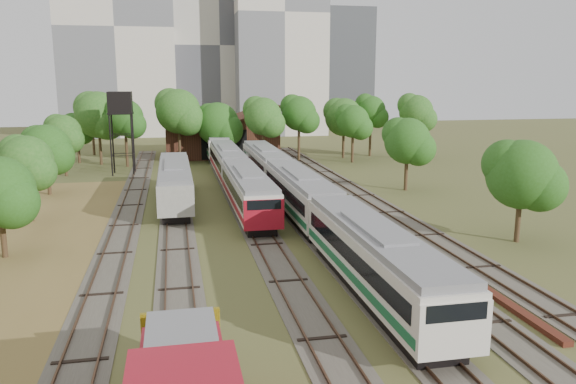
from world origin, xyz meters
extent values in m
plane|color=#475123|center=(0.00, 0.00, 0.00)|extent=(240.00, 240.00, 0.00)
cube|color=brown|center=(-18.00, 8.00, 0.02)|extent=(14.00, 60.00, 0.04)
cube|color=#4C473D|center=(-12.00, 25.00, 0.03)|extent=(2.60, 80.00, 0.06)
cube|color=#472D1E|center=(-12.72, 25.00, 0.12)|extent=(0.08, 80.00, 0.14)
cube|color=#472D1E|center=(-11.28, 25.00, 0.12)|extent=(0.08, 80.00, 0.14)
cube|color=#4C473D|center=(-8.00, 25.00, 0.03)|extent=(2.60, 80.00, 0.06)
cube|color=#472D1E|center=(-8.72, 25.00, 0.12)|extent=(0.08, 80.00, 0.14)
cube|color=#472D1E|center=(-7.28, 25.00, 0.12)|extent=(0.08, 80.00, 0.14)
cube|color=#4C473D|center=(-2.00, 25.00, 0.03)|extent=(2.60, 80.00, 0.06)
cube|color=#472D1E|center=(-2.72, 25.00, 0.12)|extent=(0.08, 80.00, 0.14)
cube|color=#472D1E|center=(-1.28, 25.00, 0.12)|extent=(0.08, 80.00, 0.14)
cube|color=#4C473D|center=(2.00, 25.00, 0.03)|extent=(2.60, 80.00, 0.06)
cube|color=#472D1E|center=(1.28, 25.00, 0.12)|extent=(0.08, 80.00, 0.14)
cube|color=#472D1E|center=(2.72, 25.00, 0.12)|extent=(0.08, 80.00, 0.14)
cube|color=#4C473D|center=(6.00, 25.00, 0.03)|extent=(2.60, 80.00, 0.06)
cube|color=#472D1E|center=(5.28, 25.00, 0.12)|extent=(0.08, 80.00, 0.14)
cube|color=#472D1E|center=(6.72, 25.00, 0.12)|extent=(0.08, 80.00, 0.14)
cube|color=#4C473D|center=(10.00, 25.00, 0.03)|extent=(2.60, 80.00, 0.06)
cube|color=#472D1E|center=(9.28, 25.00, 0.12)|extent=(0.08, 80.00, 0.14)
cube|color=#472D1E|center=(10.72, 25.00, 0.12)|extent=(0.08, 80.00, 0.14)
cube|color=black|center=(-2.00, 20.05, 0.39)|extent=(2.13, 15.64, 0.78)
cube|color=beige|center=(-2.00, 20.05, 1.99)|extent=(2.81, 17.00, 2.42)
cube|color=black|center=(-2.00, 20.05, 2.28)|extent=(2.87, 15.64, 0.82)
cube|color=slate|center=(-2.00, 20.05, 3.37)|extent=(2.59, 16.66, 0.35)
cube|color=maroon|center=(-2.00, 20.05, 1.31)|extent=(2.87, 16.66, 0.44)
cube|color=maroon|center=(-2.00, 11.60, 1.87)|extent=(2.85, 0.25, 2.18)
cube|color=black|center=(-2.00, 37.55, 0.39)|extent=(2.13, 15.64, 0.78)
cube|color=beige|center=(-2.00, 37.55, 1.99)|extent=(2.81, 17.00, 2.42)
cube|color=black|center=(-2.00, 37.55, 2.28)|extent=(2.87, 15.64, 0.82)
cube|color=slate|center=(-2.00, 37.55, 3.37)|extent=(2.59, 16.66, 0.35)
cube|color=maroon|center=(-2.00, 37.55, 1.31)|extent=(2.87, 16.66, 0.44)
cube|color=black|center=(2.00, 0.34, 0.40)|extent=(2.19, 15.64, 0.80)
cube|color=beige|center=(2.00, 0.34, 2.04)|extent=(2.89, 17.00, 2.49)
cube|color=black|center=(2.00, 0.34, 2.34)|extent=(2.95, 15.64, 0.85)
cube|color=slate|center=(2.00, 0.34, 3.47)|extent=(2.66, 16.66, 0.36)
cube|color=#165A34|center=(2.00, 0.34, 1.35)|extent=(2.95, 16.66, 0.45)
cube|color=beige|center=(2.00, -8.11, 1.92)|extent=(2.93, 0.25, 2.24)
cube|color=black|center=(2.00, 17.84, 0.40)|extent=(2.19, 15.64, 0.80)
cube|color=beige|center=(2.00, 17.84, 2.04)|extent=(2.89, 17.00, 2.49)
cube|color=black|center=(2.00, 17.84, 2.34)|extent=(2.95, 15.64, 0.85)
cube|color=slate|center=(2.00, 17.84, 3.47)|extent=(2.66, 16.66, 0.36)
cube|color=#165A34|center=(2.00, 17.84, 1.35)|extent=(2.95, 16.66, 0.45)
cube|color=black|center=(2.00, 35.34, 0.40)|extent=(2.19, 15.64, 0.80)
cube|color=beige|center=(2.00, 35.34, 2.04)|extent=(2.89, 17.00, 2.49)
cube|color=black|center=(2.00, 35.34, 2.34)|extent=(2.95, 15.64, 0.85)
cube|color=slate|center=(2.00, 35.34, 3.47)|extent=(2.66, 16.66, 0.36)
cube|color=#165A34|center=(2.00, 35.34, 1.35)|extent=(2.95, 16.66, 0.45)
cube|color=black|center=(-2.00, 56.05, 0.39)|extent=(2.17, 14.72, 0.79)
cube|color=beige|center=(-2.00, 56.05, 2.02)|extent=(2.86, 16.00, 2.47)
cube|color=black|center=(-2.00, 56.05, 2.32)|extent=(2.92, 14.72, 0.84)
cube|color=slate|center=(-2.00, 56.05, 3.43)|extent=(2.63, 15.68, 0.36)
cube|color=#165A34|center=(-2.00, 56.05, 1.33)|extent=(2.92, 15.68, 0.44)
cube|color=beige|center=(-2.00, 48.10, 1.90)|extent=(2.90, 0.25, 2.22)
cube|color=maroon|center=(-8.00, -9.20, 1.77)|extent=(2.68, 4.40, 1.61)
cube|color=gold|center=(-8.00, -6.05, 1.72)|extent=(2.90, 0.20, 1.93)
cube|color=slate|center=(-8.00, -10.00, 3.54)|extent=(2.15, 3.60, 0.21)
cube|color=black|center=(-8.00, 25.42, 0.39)|extent=(2.15, 16.56, 0.78)
cube|color=gray|center=(-8.00, 25.42, 2.00)|extent=(2.84, 18.00, 2.44)
cube|color=black|center=(-8.00, 25.42, 2.30)|extent=(2.90, 16.56, 0.83)
cube|color=slate|center=(-8.00, 25.42, 3.40)|extent=(2.61, 17.64, 0.35)
cylinder|color=black|center=(-15.13, 41.84, 3.58)|extent=(0.18, 0.18, 7.16)
cylinder|color=black|center=(-12.71, 41.84, 3.58)|extent=(0.18, 0.18, 7.16)
cylinder|color=black|center=(-15.13, 44.25, 3.58)|extent=(0.18, 0.18, 7.16)
cylinder|color=black|center=(-12.71, 44.25, 3.58)|extent=(0.18, 0.18, 7.16)
cube|color=black|center=(-13.92, 43.05, 7.26)|extent=(2.82, 2.82, 0.20)
cube|color=black|center=(-13.92, 43.05, 8.57)|extent=(2.68, 2.68, 2.42)
cube|color=#552418|center=(8.00, -3.00, 0.13)|extent=(0.52, 7.81, 0.26)
cube|color=#552418|center=(8.20, 17.33, 0.14)|extent=(0.53, 8.48, 0.28)
cube|color=#361D13|center=(-1.00, 58.00, 2.75)|extent=(16.00, 11.00, 5.50)
cube|color=#361D13|center=(-5.00, 58.00, 6.10)|extent=(8.45, 11.55, 2.96)
cube|color=#361D13|center=(3.00, 58.00, 6.10)|extent=(8.45, 11.55, 2.96)
cube|color=black|center=(-1.00, 52.55, 2.20)|extent=(6.40, 0.15, 4.12)
cylinder|color=#382616|center=(-18.75, 11.08, 1.69)|extent=(0.36, 0.36, 3.38)
cylinder|color=#382616|center=(-19.31, 20.64, 1.89)|extent=(0.36, 0.36, 3.79)
sphere|color=#255316|center=(-19.31, 20.64, 4.82)|extent=(4.12, 4.12, 4.12)
cylinder|color=#382616|center=(-20.10, 31.69, 1.78)|extent=(0.36, 0.36, 3.55)
sphere|color=#255316|center=(-20.10, 31.69, 4.52)|extent=(4.78, 4.78, 4.78)
cylinder|color=#382616|center=(-20.49, 43.11, 1.98)|extent=(0.36, 0.36, 3.97)
sphere|color=#255316|center=(-20.49, 43.11, 5.05)|extent=(4.24, 4.24, 4.24)
cylinder|color=#382616|center=(-20.61, 53.89, 1.86)|extent=(0.36, 0.36, 3.71)
sphere|color=#255316|center=(-20.61, 53.89, 4.73)|extent=(3.91, 3.91, 3.91)
cylinder|color=#382616|center=(-19.72, 62.15, 2.19)|extent=(0.36, 0.36, 4.38)
sphere|color=#255316|center=(-19.72, 62.15, 5.58)|extent=(3.89, 3.89, 3.89)
cylinder|color=#382616|center=(-17.52, 51.73, 2.60)|extent=(0.36, 0.36, 5.19)
sphere|color=#255316|center=(-17.52, 51.73, 6.61)|extent=(6.11, 6.11, 6.11)
cylinder|color=#382616|center=(-13.96, 49.07, 2.51)|extent=(0.36, 0.36, 5.01)
sphere|color=#255316|center=(-13.96, 49.07, 6.38)|extent=(4.74, 4.74, 4.74)
cylinder|color=#382616|center=(-7.16, 51.48, 2.74)|extent=(0.36, 0.36, 5.47)
sphere|color=#255316|center=(-7.16, 51.48, 6.97)|extent=(5.97, 5.97, 5.97)
cylinder|color=#382616|center=(-1.94, 51.22, 2.04)|extent=(0.36, 0.36, 4.09)
sphere|color=#255316|center=(-1.94, 51.22, 5.20)|extent=(5.87, 5.87, 5.87)
cylinder|color=#382616|center=(3.71, 47.42, 2.51)|extent=(0.36, 0.36, 5.03)
sphere|color=#255316|center=(3.71, 47.42, 6.40)|extent=(4.96, 4.96, 4.96)
cylinder|color=#382616|center=(9.10, 49.77, 2.59)|extent=(0.36, 0.36, 5.18)
sphere|color=#255316|center=(9.10, 49.77, 6.59)|extent=(4.76, 4.76, 4.76)
cylinder|color=#382616|center=(16.11, 51.60, 2.30)|extent=(0.36, 0.36, 4.61)
sphere|color=#255316|center=(16.11, 51.60, 5.86)|extent=(5.42, 5.42, 5.42)
cylinder|color=#382616|center=(20.61, 52.78, 2.64)|extent=(0.36, 0.36, 5.29)
sphere|color=#255316|center=(20.61, 52.78, 6.73)|extent=(4.27, 4.27, 4.27)
cylinder|color=#382616|center=(25.60, 48.12, 2.63)|extent=(0.36, 0.36, 5.26)
sphere|color=#255316|center=(25.60, 48.12, 6.69)|extent=(4.77, 4.77, 4.77)
cylinder|color=#382616|center=(15.22, 7.77, 1.87)|extent=(0.36, 0.36, 3.74)
sphere|color=#255316|center=(15.22, 7.77, 4.77)|extent=(4.77, 4.77, 4.77)
cylinder|color=#382616|center=(15.14, 26.86, 1.99)|extent=(0.36, 0.36, 3.98)
sphere|color=#255316|center=(15.14, 26.86, 5.07)|extent=(4.66, 4.66, 4.66)
cylinder|color=#382616|center=(15.98, 46.98, 2.20)|extent=(0.36, 0.36, 4.39)
sphere|color=#255316|center=(15.98, 46.98, 5.59)|extent=(4.45, 4.45, 4.45)
cube|color=beige|center=(-18.00, 95.00, 21.00)|extent=(22.00, 16.00, 42.00)
cube|color=#B6B1A5|center=(2.00, 100.00, 18.00)|extent=(20.00, 18.00, 36.00)
cube|color=beige|center=(14.00, 92.00, 24.00)|extent=(18.00, 16.00, 48.00)
cube|color=#3A3D41|center=(34.00, 110.00, 14.00)|extent=(12.00, 12.00, 28.00)
camera|label=1|loc=(-8.01, -25.98, 11.08)|focal=35.00mm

